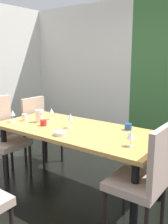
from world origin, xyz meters
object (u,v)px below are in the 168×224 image
Objects in this scene: wine_glass_east at (70,117)px; wine_glass_left at (131,135)px; serving_bowl_corner at (60,133)px; cup_near_window at (25,117)px; chair_right_near at (145,177)px; cup_rear at (43,123)px; chair_left_far at (39,126)px; wine_glass_right at (52,111)px; wine_glass_north at (12,113)px; pitcher_west at (39,116)px; chair_left_near at (3,134)px; cup_south at (128,127)px; dining_table at (77,135)px.

wine_glass_left is at bearing -10.12° from wine_glass_east.
serving_bowl_corner is 1.47× the size of cup_near_window.
chair_right_near is 7.53× the size of serving_bowl_corner.
wine_glass_left is at bearing -1.71° from cup_rear.
wine_glass_right is (0.42, -0.17, 0.31)m from chair_left_far.
pitcher_west is at bearing 36.95° from wine_glass_north.
chair_left_near is at bearing 90.00° from chair_right_near.
cup_near_window is (-1.25, -0.41, 0.01)m from cup_south.
chair_right_near reaches higher than wine_glass_east.
pitcher_west is at bearing 47.64° from chair_left_far.
cup_near_window is (-0.36, 0.02, 0.01)m from cup_rear.
cup_near_window is (-0.23, -0.26, -0.06)m from wine_glass_right.
cup_rear is at bearing -3.47° from cup_near_window.
cup_near_window is at bearing 166.52° from serving_bowl_corner.
chair_left_near reaches higher than chair_left_far.
wine_glass_left is (-0.21, 0.14, 0.29)m from chair_right_near.
wine_glass_north is at bearing -157.54° from cup_south.
dining_table is 0.79m from wine_glass_left.
pitcher_west reaches higher than cup_rear.
chair_left_near is at bearing -162.01° from dining_table.
dining_table is 1.01m from chair_left_near.
chair_left_far is at bearing 179.26° from chair_left_near.
chair_right_near is 1.38m from cup_rear.
wine_glass_right is at bearing 136.66° from chair_left_near.
chair_left_near is (-0.96, -0.31, -0.09)m from dining_table.
chair_left_far is at bearing 102.82° from wine_glass_north.
cup_rear reaches higher than dining_table.
wine_glass_north is at bearing -177.19° from wine_glass_left.
serving_bowl_corner is at bearing -88.66° from dining_table.
chair_left_near reaches higher than cup_south.
chair_left_far is 0.62m from chair_left_near.
wine_glass_left is at bearing -13.78° from wine_glass_right.
chair_left_far is 0.75m from cup_rear.
dining_table is at bearing 71.95° from chair_right_near.
chair_right_near is 6.54× the size of wine_glass_north.
wine_glass_left is 1.15m from cup_rear.
cup_near_window is at bearing 24.26° from chair_left_far.
cup_near_window is (-0.77, 0.18, 0.03)m from serving_bowl_corner.
wine_glass_east is (-1.03, 0.29, 0.31)m from chair_right_near.
wine_glass_east is at bearing 16.75° from wine_glass_north.
chair_left_far is 7.19× the size of serving_bowl_corner.
cup_near_window is at bearing -171.34° from dining_table.
wine_glass_left reaches higher than cup_south.
dining_table is 0.78m from cup_near_window.
wine_glass_east is 1.11× the size of wine_glass_north.
wine_glass_right reaches higher than cup_south.
cup_south is at bearing 50.87° from serving_bowl_corner.
cup_south is at bearing 22.46° from wine_glass_north.
cup_rear reaches higher than serving_bowl_corner.
cup_rear is (-1.14, 0.03, -0.07)m from wine_glass_left.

